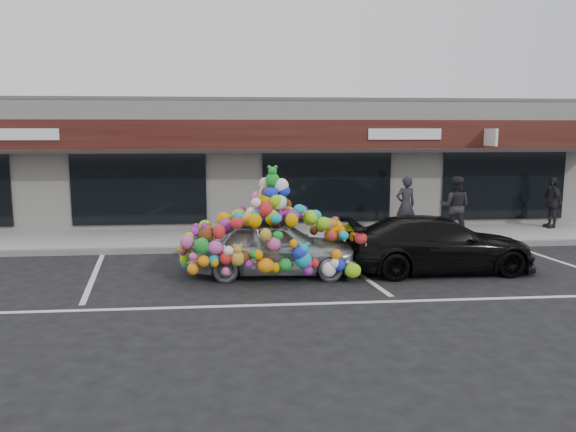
{
  "coord_description": "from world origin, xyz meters",
  "views": [
    {
      "loc": [
        0.05,
        -12.54,
        3.3
      ],
      "look_at": [
        1.35,
        1.4,
        1.13
      ],
      "focal_mm": 35.0,
      "sensor_mm": 36.0,
      "label": 1
    }
  ],
  "objects": [
    {
      "name": "pedestrian_b",
      "position": [
        6.52,
        3.39,
        1.04
      ],
      "size": [
        1.07,
        0.99,
        1.78
      ],
      "primitive_type": "imported",
      "rotation": [
        0.0,
        0.0,
        2.68
      ],
      "color": "black",
      "rests_on": "sidewalk"
    },
    {
      "name": "shop_building",
      "position": [
        0.0,
        8.44,
        2.16
      ],
      "size": [
        24.0,
        7.2,
        4.31
      ],
      "color": "white",
      "rests_on": "ground"
    },
    {
      "name": "parking_stripe_mid",
      "position": [
        2.8,
        0.2,
        0.0
      ],
      "size": [
        0.73,
        4.37,
        0.01
      ],
      "primitive_type": "cube",
      "rotation": [
        0.0,
        0.0,
        0.14
      ],
      "color": "silver",
      "rests_on": "ground"
    },
    {
      "name": "parking_stripe_right",
      "position": [
        8.2,
        0.2,
        0.0
      ],
      "size": [
        0.73,
        4.37,
        0.01
      ],
      "primitive_type": "cube",
      "rotation": [
        0.0,
        0.0,
        0.14
      ],
      "color": "silver",
      "rests_on": "ground"
    },
    {
      "name": "lane_line",
      "position": [
        2.0,
        -2.3,
        0.0
      ],
      "size": [
        14.0,
        0.12,
        0.01
      ],
      "primitive_type": "cube",
      "color": "silver",
      "rests_on": "ground"
    },
    {
      "name": "pedestrian_c",
      "position": [
        10.19,
        4.53,
        0.97
      ],
      "size": [
        0.98,
        0.47,
        1.64
      ],
      "primitive_type": "imported",
      "rotation": [
        0.0,
        0.0,
        4.78
      ],
      "color": "#26242A",
      "rests_on": "sidewalk"
    },
    {
      "name": "parking_stripe_left",
      "position": [
        -3.2,
        0.2,
        0.0
      ],
      "size": [
        0.73,
        4.37,
        0.01
      ],
      "primitive_type": "cube",
      "rotation": [
        0.0,
        0.0,
        0.14
      ],
      "color": "silver",
      "rests_on": "ground"
    },
    {
      "name": "ground",
      "position": [
        0.0,
        0.0,
        0.0
      ],
      "size": [
        90.0,
        90.0,
        0.0
      ],
      "primitive_type": "plane",
      "color": "black",
      "rests_on": "ground"
    },
    {
      "name": "pedestrian_a",
      "position": [
        5.19,
        3.97,
        1.02
      ],
      "size": [
        0.7,
        0.52,
        1.74
      ],
      "primitive_type": "imported",
      "rotation": [
        0.0,
        0.0,
        3.31
      ],
      "color": "#232228",
      "rests_on": "sidewalk"
    },
    {
      "name": "black_sedan",
      "position": [
        4.75,
        -0.06,
        0.65
      ],
      "size": [
        1.89,
        4.48,
        1.29
      ],
      "primitive_type": "imported",
      "rotation": [
        0.0,
        0.0,
        1.59
      ],
      "color": "black",
      "rests_on": "ground"
    },
    {
      "name": "kerb",
      "position": [
        0.0,
        2.5,
        0.07
      ],
      "size": [
        26.0,
        0.18,
        0.16
      ],
      "primitive_type": "cube",
      "color": "slate",
      "rests_on": "ground"
    },
    {
      "name": "toy_car",
      "position": [
        0.88,
        -0.01,
        0.82
      ],
      "size": [
        2.82,
        4.23,
        2.4
      ],
      "rotation": [
        0.0,
        0.0,
        1.51
      ],
      "color": "gray",
      "rests_on": "ground"
    },
    {
      "name": "sidewalk",
      "position": [
        0.0,
        4.0,
        0.07
      ],
      "size": [
        26.0,
        3.0,
        0.15
      ],
      "primitive_type": "cube",
      "color": "gray",
      "rests_on": "ground"
    }
  ]
}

